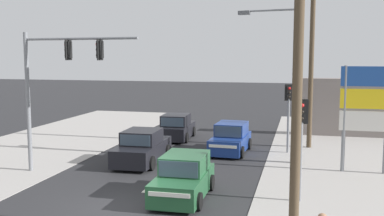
{
  "coord_description": "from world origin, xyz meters",
  "views": [
    {
      "loc": [
        5.54,
        -13.35,
        5.03
      ],
      "look_at": [
        1.29,
        4.0,
        2.93
      ],
      "focal_mm": 42.0,
      "sensor_mm": 36.0,
      "label": 1
    }
  ],
  "objects_px": {
    "utility_pole_foreground_right": "(293,40)",
    "utility_pole_midground_right": "(296,50)",
    "sedan_receding_far": "(142,148)",
    "utility_pole_background_right": "(312,45)",
    "traffic_signal_mast": "(53,77)",
    "pedestal_signal_right_kerb": "(301,133)",
    "shopping_plaza_sign": "(366,104)",
    "hatchback_oncoming_mid": "(231,139)",
    "hatchback_oncoming_near": "(184,178)",
    "hatchback_crossing_left": "(177,128)",
    "pedestal_signal_far_median": "(289,107)"
  },
  "relations": [
    {
      "from": "utility_pole_midground_right",
      "to": "sedan_receding_far",
      "type": "distance_m",
      "value": 8.45
    },
    {
      "from": "hatchback_oncoming_near",
      "to": "hatchback_crossing_left",
      "type": "bearing_deg",
      "value": 106.98
    },
    {
      "from": "pedestal_signal_far_median",
      "to": "shopping_plaza_sign",
      "type": "relative_size",
      "value": 0.77
    },
    {
      "from": "shopping_plaza_sign",
      "to": "hatchback_oncoming_mid",
      "type": "bearing_deg",
      "value": 156.14
    },
    {
      "from": "traffic_signal_mast",
      "to": "utility_pole_midground_right",
      "type": "bearing_deg",
      "value": 23.64
    },
    {
      "from": "utility_pole_midground_right",
      "to": "shopping_plaza_sign",
      "type": "xyz_separation_m",
      "value": [
        2.94,
        -1.1,
        -2.31
      ]
    },
    {
      "from": "utility_pole_midground_right",
      "to": "hatchback_oncoming_mid",
      "type": "distance_m",
      "value": 5.84
    },
    {
      "from": "traffic_signal_mast",
      "to": "sedan_receding_far",
      "type": "bearing_deg",
      "value": 42.74
    },
    {
      "from": "traffic_signal_mast",
      "to": "utility_pole_background_right",
      "type": "bearing_deg",
      "value": 37.54
    },
    {
      "from": "pedestal_signal_far_median",
      "to": "hatchback_oncoming_mid",
      "type": "height_order",
      "value": "pedestal_signal_far_median"
    },
    {
      "from": "pedestal_signal_right_kerb",
      "to": "hatchback_oncoming_mid",
      "type": "xyz_separation_m",
      "value": [
        -3.54,
        7.33,
        -1.71
      ]
    },
    {
      "from": "shopping_plaza_sign",
      "to": "hatchback_oncoming_mid",
      "type": "relative_size",
      "value": 1.24
    },
    {
      "from": "pedestal_signal_far_median",
      "to": "hatchback_oncoming_mid",
      "type": "distance_m",
      "value": 3.41
    },
    {
      "from": "utility_pole_midground_right",
      "to": "utility_pole_background_right",
      "type": "relative_size",
      "value": 0.93
    },
    {
      "from": "pedestal_signal_right_kerb",
      "to": "hatchback_oncoming_near",
      "type": "relative_size",
      "value": 0.97
    },
    {
      "from": "hatchback_oncoming_near",
      "to": "hatchback_oncoming_mid",
      "type": "height_order",
      "value": "same"
    },
    {
      "from": "traffic_signal_mast",
      "to": "pedestal_signal_far_median",
      "type": "xyz_separation_m",
      "value": [
        9.51,
        6.49,
        -1.73
      ]
    },
    {
      "from": "hatchback_oncoming_near",
      "to": "hatchback_oncoming_mid",
      "type": "relative_size",
      "value": 0.99
    },
    {
      "from": "sedan_receding_far",
      "to": "traffic_signal_mast",
      "type": "bearing_deg",
      "value": -137.26
    },
    {
      "from": "hatchback_crossing_left",
      "to": "utility_pole_foreground_right",
      "type": "bearing_deg",
      "value": -63.42
    },
    {
      "from": "traffic_signal_mast",
      "to": "pedestal_signal_far_median",
      "type": "height_order",
      "value": "traffic_signal_mast"
    },
    {
      "from": "hatchback_oncoming_mid",
      "to": "hatchback_crossing_left",
      "type": "xyz_separation_m",
      "value": [
        -3.73,
        2.86,
        0.0
      ]
    },
    {
      "from": "traffic_signal_mast",
      "to": "pedestal_signal_right_kerb",
      "type": "distance_m",
      "value": 10.39
    },
    {
      "from": "hatchback_oncoming_mid",
      "to": "sedan_receding_far",
      "type": "bearing_deg",
      "value": -138.68
    },
    {
      "from": "shopping_plaza_sign",
      "to": "hatchback_crossing_left",
      "type": "distance_m",
      "value": 11.6
    },
    {
      "from": "hatchback_oncoming_near",
      "to": "hatchback_crossing_left",
      "type": "height_order",
      "value": "same"
    },
    {
      "from": "utility_pole_foreground_right",
      "to": "shopping_plaza_sign",
      "type": "distance_m",
      "value": 9.21
    },
    {
      "from": "pedestal_signal_right_kerb",
      "to": "hatchback_crossing_left",
      "type": "relative_size",
      "value": 0.96
    },
    {
      "from": "hatchback_oncoming_mid",
      "to": "sedan_receding_far",
      "type": "relative_size",
      "value": 0.87
    },
    {
      "from": "utility_pole_foreground_right",
      "to": "hatchback_crossing_left",
      "type": "height_order",
      "value": "utility_pole_foreground_right"
    },
    {
      "from": "utility_pole_background_right",
      "to": "shopping_plaza_sign",
      "type": "distance_m",
      "value": 5.98
    },
    {
      "from": "hatchback_oncoming_mid",
      "to": "sedan_receding_far",
      "type": "xyz_separation_m",
      "value": [
        -3.68,
        -3.24,
        0.0
      ]
    },
    {
      "from": "hatchback_oncoming_mid",
      "to": "hatchback_crossing_left",
      "type": "relative_size",
      "value": 1.0
    },
    {
      "from": "utility_pole_midground_right",
      "to": "shopping_plaza_sign",
      "type": "distance_m",
      "value": 3.89
    },
    {
      "from": "hatchback_oncoming_mid",
      "to": "shopping_plaza_sign",
      "type": "bearing_deg",
      "value": -23.86
    },
    {
      "from": "utility_pole_foreground_right",
      "to": "traffic_signal_mast",
      "type": "distance_m",
      "value": 11.23
    },
    {
      "from": "utility_pole_midground_right",
      "to": "hatchback_oncoming_mid",
      "type": "bearing_deg",
      "value": 153.2
    },
    {
      "from": "pedestal_signal_far_median",
      "to": "sedan_receding_far",
      "type": "distance_m",
      "value": 7.78
    },
    {
      "from": "sedan_receding_far",
      "to": "utility_pole_foreground_right",
      "type": "bearing_deg",
      "value": -48.59
    },
    {
      "from": "utility_pole_foreground_right",
      "to": "sedan_receding_far",
      "type": "distance_m",
      "value": 11.52
    },
    {
      "from": "pedestal_signal_right_kerb",
      "to": "shopping_plaza_sign",
      "type": "distance_m",
      "value": 5.33
    },
    {
      "from": "utility_pole_foreground_right",
      "to": "utility_pole_midground_right",
      "type": "relative_size",
      "value": 1.02
    },
    {
      "from": "utility_pole_foreground_right",
      "to": "utility_pole_midground_right",
      "type": "height_order",
      "value": "utility_pole_foreground_right"
    },
    {
      "from": "utility_pole_background_right",
      "to": "traffic_signal_mast",
      "type": "relative_size",
      "value": 1.77
    },
    {
      "from": "hatchback_oncoming_mid",
      "to": "utility_pole_midground_right",
      "type": "bearing_deg",
      "value": -26.8
    },
    {
      "from": "shopping_plaza_sign",
      "to": "pedestal_signal_far_median",
      "type": "bearing_deg",
      "value": 134.96
    },
    {
      "from": "utility_pole_foreground_right",
      "to": "traffic_signal_mast",
      "type": "bearing_deg",
      "value": 152.31
    },
    {
      "from": "utility_pole_background_right",
      "to": "pedestal_signal_right_kerb",
      "type": "xyz_separation_m",
      "value": [
        -0.44,
        -9.52,
        -3.14
      ]
    },
    {
      "from": "pedestal_signal_far_median",
      "to": "shopping_plaza_sign",
      "type": "distance_m",
      "value": 4.67
    },
    {
      "from": "utility_pole_foreground_right",
      "to": "hatchback_oncoming_near",
      "type": "xyz_separation_m",
      "value": [
        -3.74,
        3.3,
        -4.7
      ]
    }
  ]
}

